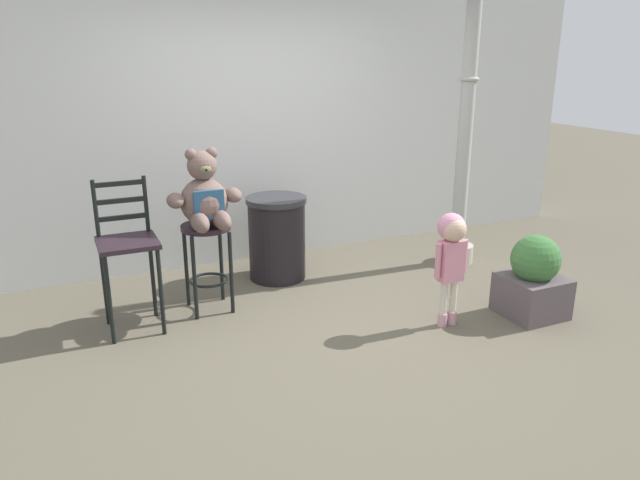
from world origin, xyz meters
name	(u,v)px	position (x,y,z in m)	size (l,w,h in m)	color
ground_plane	(330,329)	(0.00, 0.00, 0.00)	(24.00, 24.00, 0.00)	#5E5747
building_wall	(244,108)	(0.00, 1.99, 1.52)	(7.83, 0.30, 3.04)	silver
bar_stool_with_teddy	(207,249)	(-0.74, 0.76, 0.52)	(0.40, 0.40, 0.73)	black
teddy_bear	(205,198)	(-0.74, 0.73, 0.96)	(0.59, 0.53, 0.61)	#6F574F
child_walking	(452,245)	(0.87, -0.30, 0.65)	(0.29, 0.23, 0.90)	#D59CAA
trash_bin	(277,238)	(0.03, 1.20, 0.39)	(0.56, 0.56, 0.78)	black
lamppost	(465,137)	(1.84, 0.87, 1.26)	(0.33, 0.33, 3.13)	#B4A69B
bar_chair_empty	(128,248)	(-1.36, 0.66, 0.65)	(0.43, 0.43, 1.15)	black
planter_with_shrub	(533,279)	(1.60, -0.44, 0.31)	(0.46, 0.46, 0.67)	#5A4F52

